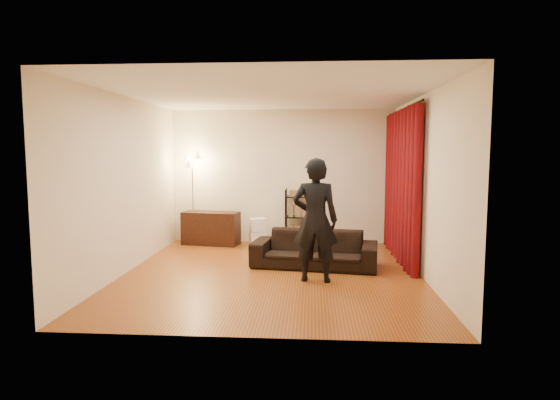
# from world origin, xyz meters

# --- Properties ---
(floor) EXTENTS (5.00, 5.00, 0.00)m
(floor) POSITION_xyz_m (0.00, 0.00, 0.00)
(floor) COLOR #9A4D13
(floor) RESTS_ON ground
(ceiling) EXTENTS (5.00, 5.00, 0.00)m
(ceiling) POSITION_xyz_m (0.00, 0.00, 2.70)
(ceiling) COLOR white
(ceiling) RESTS_ON ground
(wall_back) EXTENTS (5.00, 0.00, 5.00)m
(wall_back) POSITION_xyz_m (0.00, 2.50, 1.35)
(wall_back) COLOR #F1E3C7
(wall_back) RESTS_ON ground
(wall_front) EXTENTS (5.00, 0.00, 5.00)m
(wall_front) POSITION_xyz_m (0.00, -2.50, 1.35)
(wall_front) COLOR #F1E3C7
(wall_front) RESTS_ON ground
(wall_left) EXTENTS (0.00, 5.00, 5.00)m
(wall_left) POSITION_xyz_m (-2.25, 0.00, 1.35)
(wall_left) COLOR #F1E3C7
(wall_left) RESTS_ON ground
(wall_right) EXTENTS (0.00, 5.00, 5.00)m
(wall_right) POSITION_xyz_m (2.25, 0.00, 1.35)
(wall_right) COLOR #F1E3C7
(wall_right) RESTS_ON ground
(curtain_rod) EXTENTS (0.04, 2.65, 0.04)m
(curtain_rod) POSITION_xyz_m (2.15, 1.12, 2.58)
(curtain_rod) COLOR black
(curtain_rod) RESTS_ON wall_right
(curtain) EXTENTS (0.22, 2.65, 2.55)m
(curtain) POSITION_xyz_m (2.13, 1.12, 1.28)
(curtain) COLOR #650504
(curtain) RESTS_ON ground
(sofa) EXTENTS (2.08, 1.06, 0.58)m
(sofa) POSITION_xyz_m (0.65, 0.45, 0.29)
(sofa) COLOR black
(sofa) RESTS_ON ground
(person) EXTENTS (0.69, 0.50, 1.78)m
(person) POSITION_xyz_m (0.65, -0.39, 0.89)
(person) COLOR black
(person) RESTS_ON ground
(media_cabinet) EXTENTS (1.18, 0.60, 0.66)m
(media_cabinet) POSITION_xyz_m (-1.42, 2.15, 0.33)
(media_cabinet) COLOR #32180E
(media_cabinet) RESTS_ON ground
(storage_boxes) EXTENTS (0.39, 0.35, 0.53)m
(storage_boxes) POSITION_xyz_m (-0.48, 2.21, 0.26)
(storage_boxes) COLOR white
(storage_boxes) RESTS_ON ground
(wire_shelf) EXTENTS (0.55, 0.42, 1.11)m
(wire_shelf) POSITION_xyz_m (0.34, 2.28, 0.56)
(wire_shelf) COLOR black
(wire_shelf) RESTS_ON ground
(floor_lamp) EXTENTS (0.35, 0.35, 1.81)m
(floor_lamp) POSITION_xyz_m (-1.78, 2.16, 0.91)
(floor_lamp) COLOR silver
(floor_lamp) RESTS_ON ground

